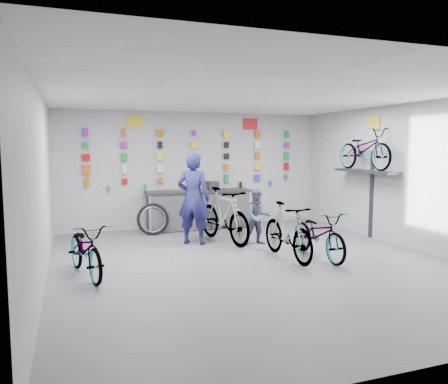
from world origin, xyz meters
name	(u,v)px	position (x,y,z in m)	size (l,w,h in m)	color
floor	(254,263)	(0.00, 0.00, 0.00)	(8.00, 8.00, 0.00)	#55545A
ceiling	(255,95)	(0.00, 0.00, 3.00)	(8.00, 8.00, 0.00)	white
wall_back	(194,170)	(0.00, 4.00, 1.50)	(7.00, 7.00, 0.00)	#B1B1B3
wall_front	(428,214)	(0.00, -4.00, 1.50)	(7.00, 7.00, 0.00)	#B1B1B3
wall_left	(41,187)	(-3.50, 0.00, 1.50)	(8.00, 8.00, 0.00)	#B1B1B3
wall_right	(411,177)	(3.50, 0.00, 1.50)	(8.00, 8.00, 0.00)	#B1B1B3
counter	(199,210)	(0.00, 3.54, 0.49)	(2.70, 0.66, 1.00)	black
merch_wall	(193,158)	(-0.04, 3.93, 1.81)	(5.57, 0.08, 1.55)	#C35311
wall_bracket	(367,175)	(3.33, 1.20, 1.46)	(0.39, 1.90, 2.00)	#333338
sign_left	(135,122)	(-1.50, 3.98, 2.72)	(0.42, 0.02, 0.30)	yellow
sign_right	(250,124)	(1.60, 3.98, 2.72)	(0.42, 0.02, 0.30)	red
sign_side	(374,123)	(3.48, 1.20, 2.65)	(0.02, 0.40, 0.30)	yellow
bike_left	(86,249)	(-2.88, 0.20, 0.45)	(0.60, 1.72, 0.90)	gray
bike_center	(287,231)	(0.72, 0.08, 0.53)	(0.50, 1.77, 1.06)	gray
bike_right	(319,234)	(1.33, -0.03, 0.46)	(0.61, 1.75, 0.92)	gray
bike_service	(224,215)	(0.08, 1.84, 0.60)	(0.57, 2.01, 1.21)	gray
bike_wall	(365,149)	(3.25, 1.20, 2.05)	(0.63, 1.80, 0.95)	gray
clerk	(193,199)	(-0.59, 1.90, 0.99)	(0.73, 0.48, 1.99)	#1B1C52
customer	(258,217)	(0.70, 1.39, 0.60)	(0.59, 0.46, 1.21)	#4C536C
spare_wheel	(153,219)	(-1.25, 3.17, 0.38)	(0.77, 0.24, 0.77)	black
register	(212,185)	(0.36, 3.55, 1.11)	(0.28, 0.30, 0.22)	black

